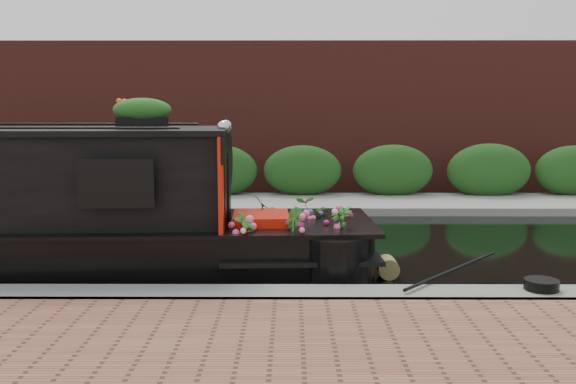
{
  "coord_description": "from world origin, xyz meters",
  "views": [
    {
      "loc": [
        1.84,
        -10.37,
        2.38
      ],
      "look_at": [
        1.79,
        -0.6,
        1.02
      ],
      "focal_mm": 40.0,
      "sensor_mm": 36.0,
      "label": 1
    }
  ],
  "objects": [
    {
      "name": "near_bank_coping",
      "position": [
        0.0,
        -3.3,
        0.0
      ],
      "size": [
        40.0,
        0.6,
        0.5
      ],
      "primitive_type": "cube",
      "color": "slate",
      "rests_on": "ground"
    },
    {
      "name": "coiled_mooring_rope",
      "position": [
        4.72,
        -3.22,
        0.31
      ],
      "size": [
        0.39,
        0.39,
        0.12
      ],
      "primitive_type": "cylinder",
      "color": "black",
      "rests_on": "near_bank_coping"
    },
    {
      "name": "rope_fender",
      "position": [
        3.17,
        -1.79,
        0.14
      ],
      "size": [
        0.28,
        0.35,
        0.28
      ],
      "primitive_type": "cylinder",
      "rotation": [
        1.57,
        0.0,
        0.0
      ],
      "color": "olive",
      "rests_on": "ground"
    },
    {
      "name": "far_hedge",
      "position": [
        0.0,
        5.1,
        0.0
      ],
      "size": [
        40.0,
        1.1,
        2.8
      ],
      "primitive_type": "cube",
      "color": "#1C4818",
      "rests_on": "ground"
    },
    {
      "name": "far_brick_wall",
      "position": [
        0.0,
        7.2,
        0.0
      ],
      "size": [
        40.0,
        1.0,
        8.0
      ],
      "primitive_type": "cube",
      "color": "#5C251F",
      "rests_on": "ground"
    },
    {
      "name": "far_bank_path",
      "position": [
        0.0,
        4.2,
        0.0
      ],
      "size": [
        40.0,
        2.4,
        0.34
      ],
      "primitive_type": "cube",
      "color": "gray",
      "rests_on": "ground"
    },
    {
      "name": "ground",
      "position": [
        0.0,
        0.0,
        0.0
      ],
      "size": [
        80.0,
        80.0,
        0.0
      ],
      "primitive_type": "plane",
      "color": "black",
      "rests_on": "ground"
    }
  ]
}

